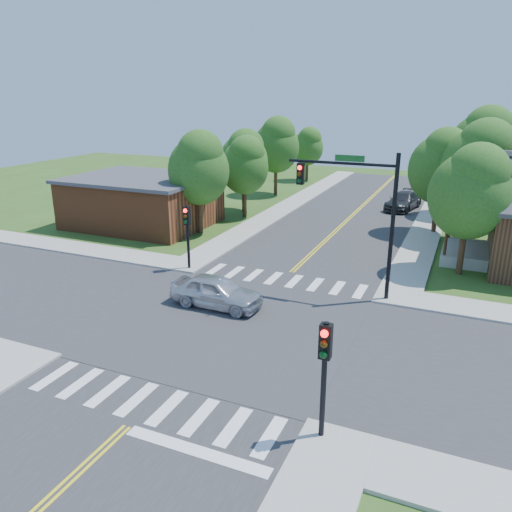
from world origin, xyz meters
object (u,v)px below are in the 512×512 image
at_px(car_dgrey, 403,201).
at_px(car_silver, 217,292).
at_px(signal_pole_nw, 187,225).
at_px(signal_pole_se, 324,360).
at_px(signal_mast_ne, 358,201).

bearing_deg(car_dgrey, car_silver, -90.53).
height_order(signal_pole_nw, car_dgrey, signal_pole_nw).
bearing_deg(signal_pole_nw, signal_pole_se, -45.00).
height_order(signal_mast_ne, car_silver, signal_mast_ne).
bearing_deg(signal_pole_nw, signal_mast_ne, 0.07).
xyz_separation_m(signal_pole_se, car_silver, (-7.30, 7.24, -1.90)).
xyz_separation_m(signal_pole_nw, car_silver, (3.90, -3.96, -1.90)).
distance_m(signal_pole_se, signal_pole_nw, 15.84).
distance_m(signal_mast_ne, car_dgrey, 21.26).
height_order(signal_pole_se, car_silver, signal_pole_se).
relative_size(signal_mast_ne, car_dgrey, 1.34).
distance_m(signal_pole_se, car_silver, 10.45).
height_order(signal_mast_ne, car_dgrey, signal_mast_ne).
xyz_separation_m(signal_pole_nw, car_dgrey, (9.10, 20.87, -1.93)).
bearing_deg(signal_pole_nw, car_silver, -45.46).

